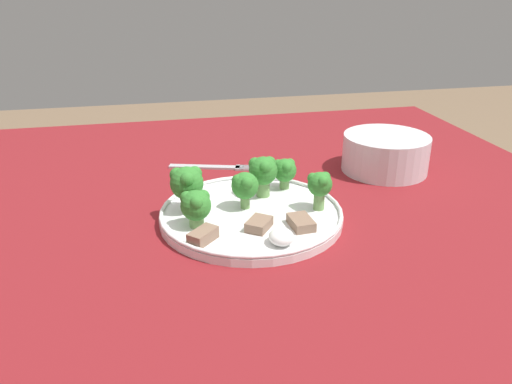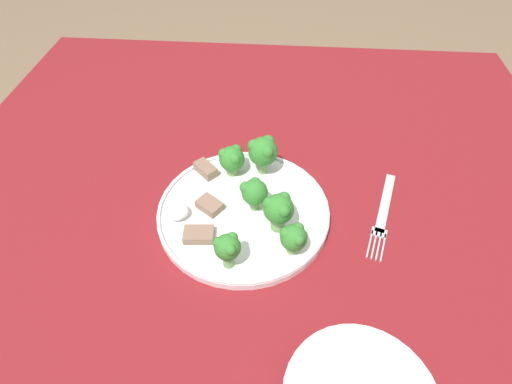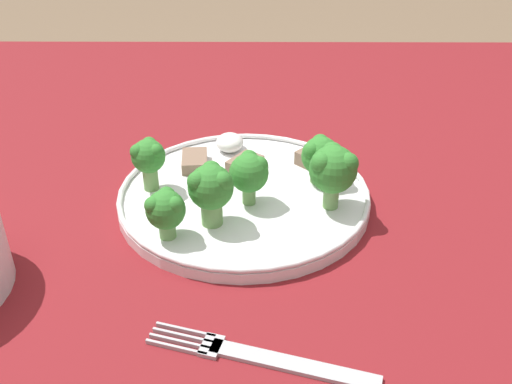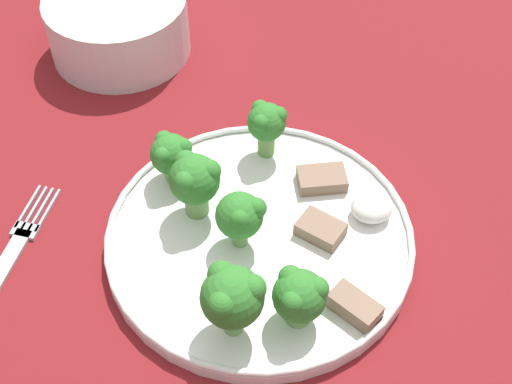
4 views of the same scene
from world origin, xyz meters
TOP-DOWN VIEW (x-y plane):
  - table at (0.00, 0.00)m, footprint 1.16×1.19m
  - dinner_plate at (0.02, -0.00)m, footprint 0.28×0.28m
  - fork at (-0.21, -0.02)m, footprint 0.07×0.19m
  - broccoli_floret_near_rim_left at (0.03, 0.10)m, footprint 0.04×0.04m
  - broccoli_floret_center_left at (0.00, -0.01)m, footprint 0.04×0.04m
  - broccoli_floret_back_left at (-0.04, 0.03)m, footprint 0.05×0.05m
  - broccoli_floret_front_left at (-0.01, -0.09)m, footprint 0.05×0.05m
  - broccoli_floret_center_back at (-0.06, 0.07)m, footprint 0.04×0.04m
  - broccoli_floret_mid_cluster at (0.05, -0.09)m, footprint 0.04×0.04m
  - meat_slice_front_slice at (0.07, -0.00)m, footprint 0.05×0.05m
  - meat_slice_middle_slice at (0.09, -0.08)m, footprint 0.05×0.05m
  - meat_slice_rear_slice at (0.08, 0.06)m, footprint 0.05×0.03m
  - sauce_dollop at (0.12, 0.02)m, footprint 0.04×0.03m

SIDE VIEW (x-z plane):
  - table at x=0.00m, z-range 0.29..1.05m
  - fork at x=-0.21m, z-range 0.76..0.77m
  - dinner_plate at x=0.02m, z-range 0.76..0.78m
  - meat_slice_rear_slice at x=0.08m, z-range 0.78..0.79m
  - meat_slice_front_slice at x=0.07m, z-range 0.78..0.79m
  - meat_slice_middle_slice at x=0.09m, z-range 0.78..0.79m
  - sauce_dollop at x=0.12m, z-range 0.78..0.80m
  - broccoli_floret_center_back at x=-0.06m, z-range 0.78..0.83m
  - broccoli_floret_mid_cluster at x=0.05m, z-range 0.78..0.84m
  - broccoli_floret_center_left at x=0.00m, z-range 0.78..0.84m
  - broccoli_floret_near_rim_left at x=0.03m, z-range 0.79..0.85m
  - broccoli_floret_back_left at x=-0.04m, z-range 0.79..0.85m
  - broccoli_floret_front_left at x=-0.01m, z-range 0.79..0.86m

